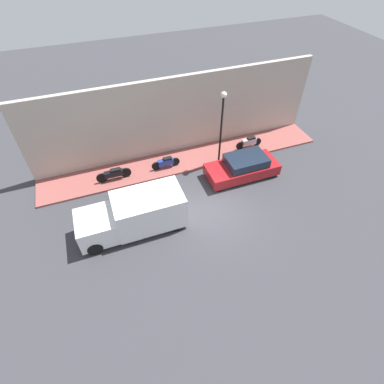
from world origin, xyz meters
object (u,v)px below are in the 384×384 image
scooter_silver (249,142)px  motorcycle_black (114,174)px  motorcycle_blue (166,162)px  parked_car (243,167)px  streetlamp (222,118)px  delivery_van (133,214)px

scooter_silver → motorcycle_black: scooter_silver is taller
motorcycle_blue → scooter_silver: scooter_silver is taller
parked_car → streetlamp: (1.63, 0.83, 2.59)m
parked_car → motorcycle_blue: (2.19, 4.16, -0.14)m
motorcycle_blue → streetlamp: 4.34m
parked_car → delivery_van: bearing=104.2°
parked_car → motorcycle_black: 7.68m
parked_car → scooter_silver: parked_car is taller
scooter_silver → motorcycle_black: bearing=90.7°
parked_car → motorcycle_black: parked_car is taller
parked_car → motorcycle_blue: 4.70m
delivery_van → scooter_silver: 9.57m
motorcycle_blue → parked_car: bearing=-117.8°
scooter_silver → motorcycle_blue: bearing=91.1°
delivery_van → motorcycle_blue: size_ratio=2.94×
scooter_silver → streetlamp: bearing=105.0°
parked_car → scooter_silver: 2.84m
motorcycle_blue → motorcycle_black: bearing=89.9°
delivery_van → scooter_silver: delivery_van is taller
delivery_van → scooter_silver: bearing=-64.8°
streetlamp → parked_car: bearing=-152.9°
motorcycle_blue → streetlamp: size_ratio=0.38×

